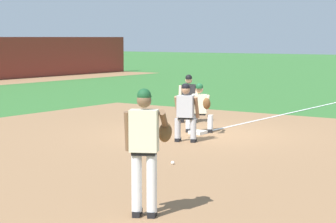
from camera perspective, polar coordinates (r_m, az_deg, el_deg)
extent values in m
plane|color=#336B2D|center=(17.55, 2.61, -1.97)|extent=(160.00, 160.00, 0.00)
cube|color=#936B47|center=(13.52, 0.97, -4.50)|extent=(18.00, 18.00, 0.01)
cube|color=white|center=(22.28, 10.05, -0.24)|extent=(10.83, 0.10, 0.00)
cube|color=white|center=(17.55, 2.61, -1.83)|extent=(0.38, 0.38, 0.09)
sphere|color=white|center=(13.36, 0.41, -4.48)|extent=(0.07, 0.07, 0.07)
cube|color=black|center=(9.60, -2.69, -8.82)|extent=(0.28, 0.22, 0.09)
cylinder|color=white|center=(9.45, -2.75, -6.22)|extent=(0.15, 0.15, 0.84)
cube|color=black|center=(9.57, -1.38, -8.88)|extent=(0.28, 0.22, 0.09)
cylinder|color=white|center=(9.42, -1.43, -6.27)|extent=(0.15, 0.15, 0.84)
cube|color=black|center=(9.35, -2.10, -3.62)|extent=(0.33, 0.39, 0.06)
cube|color=beige|center=(9.30, -2.11, -1.67)|extent=(0.39, 0.47, 0.60)
sphere|color=brown|center=(9.27, -2.10, 0.98)|extent=(0.21, 0.21, 0.21)
sphere|color=#194C28|center=(9.26, -2.10, 1.41)|extent=(0.20, 0.20, 0.20)
cube|color=#194C28|center=(9.35, -2.00, 1.30)|extent=(0.17, 0.20, 0.02)
cylinder|color=brown|center=(9.42, -3.53, -1.73)|extent=(0.21, 0.17, 0.59)
cylinder|color=brown|center=(9.54, -0.32, -0.90)|extent=(0.51, 0.32, 0.41)
ellipsoid|color=brown|center=(9.64, -0.25, -1.82)|extent=(0.36, 0.31, 0.34)
cube|color=black|center=(17.85, 3.68, -1.69)|extent=(0.28, 0.22, 0.09)
cylinder|color=white|center=(17.86, 3.70, -0.93)|extent=(0.15, 0.15, 0.40)
cube|color=black|center=(17.90, 1.77, -1.66)|extent=(0.28, 0.22, 0.09)
cylinder|color=white|center=(17.91, 1.79, -0.90)|extent=(0.15, 0.15, 0.40)
cube|color=black|center=(17.86, 2.74, -0.21)|extent=(0.33, 0.39, 0.06)
cube|color=beige|center=(17.82, 2.75, 0.68)|extent=(0.39, 0.47, 0.52)
sphere|color=tan|center=(17.77, 2.75, 1.93)|extent=(0.21, 0.21, 0.21)
sphere|color=#194C28|center=(17.76, 2.75, 2.15)|extent=(0.20, 0.20, 0.20)
cube|color=#194C28|center=(17.68, 2.72, 2.05)|extent=(0.17, 0.20, 0.02)
cylinder|color=tan|center=(17.38, 3.45, 1.01)|extent=(0.56, 0.34, 0.24)
cylinder|color=tan|center=(17.76, 1.92, 0.47)|extent=(0.25, 0.19, 0.58)
ellipsoid|color=brown|center=(17.17, 3.39, 0.69)|extent=(0.28, 0.28, 0.35)
cube|color=black|center=(16.29, 0.87, -2.47)|extent=(0.28, 0.19, 0.09)
cylinder|color=#B2B2B7|center=(16.21, 0.84, -1.49)|extent=(0.15, 0.15, 0.50)
cube|color=black|center=(16.19, 2.25, -2.53)|extent=(0.28, 0.19, 0.09)
cylinder|color=#B2B2B7|center=(16.11, 2.22, -1.55)|extent=(0.15, 0.15, 0.50)
cube|color=black|center=(16.12, 1.53, -0.57)|extent=(0.30, 0.39, 0.06)
cube|color=#B2B2B7|center=(16.09, 1.53, 0.45)|extent=(0.36, 0.46, 0.54)
sphere|color=#9E7051|center=(16.07, 1.55, 1.88)|extent=(0.21, 0.21, 0.21)
sphere|color=black|center=(16.07, 1.55, 2.13)|extent=(0.20, 0.20, 0.20)
cube|color=black|center=(16.16, 1.63, 2.06)|extent=(0.16, 0.20, 0.02)
cylinder|color=#9E7051|center=(16.30, 0.80, 0.42)|extent=(0.34, 0.19, 0.56)
cylinder|color=#9E7051|center=(16.18, 2.52, 0.37)|extent=(0.34, 0.19, 0.56)
cube|color=black|center=(19.88, 2.38, -0.85)|extent=(0.28, 0.22, 0.09)
cylinder|color=#515154|center=(19.89, 2.39, -0.02)|extent=(0.15, 0.15, 0.50)
cube|color=black|center=(19.91, 1.23, -0.83)|extent=(0.28, 0.22, 0.09)
cylinder|color=#515154|center=(19.91, 1.24, 0.00)|extent=(0.15, 0.15, 0.50)
cube|color=black|center=(19.87, 1.81, 0.76)|extent=(0.34, 0.39, 0.06)
cube|color=#232326|center=(19.84, 1.82, 1.60)|extent=(0.41, 0.47, 0.54)
sphere|color=#DBB28E|center=(19.79, 1.82, 2.74)|extent=(0.21, 0.21, 0.21)
sphere|color=black|center=(19.79, 1.82, 2.95)|extent=(0.20, 0.20, 0.20)
cube|color=black|center=(19.70, 1.80, 2.86)|extent=(0.18, 0.20, 0.02)
cylinder|color=#DBB28E|center=(19.69, 2.52, 1.46)|extent=(0.33, 0.24, 0.56)
cylinder|color=#DBB28E|center=(19.72, 1.07, 1.47)|extent=(0.33, 0.24, 0.56)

